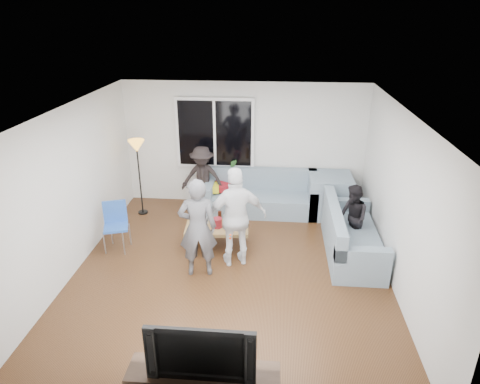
# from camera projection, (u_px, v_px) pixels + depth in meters

# --- Properties ---
(floor) EXTENTS (5.00, 5.50, 0.04)m
(floor) POSITION_uv_depth(u_px,v_px,m) (231.00, 273.00, 6.92)
(floor) COLOR #56351C
(floor) RESTS_ON ground
(ceiling) EXTENTS (5.00, 5.50, 0.04)m
(ceiling) POSITION_uv_depth(u_px,v_px,m) (229.00, 111.00, 5.88)
(ceiling) COLOR white
(ceiling) RESTS_ON ground
(wall_back) EXTENTS (5.00, 0.04, 2.60)m
(wall_back) POSITION_uv_depth(u_px,v_px,m) (244.00, 145.00, 8.93)
(wall_back) COLOR silver
(wall_back) RESTS_ON ground
(wall_front) EXTENTS (5.00, 0.04, 2.60)m
(wall_front) POSITION_uv_depth(u_px,v_px,m) (197.00, 323.00, 3.86)
(wall_front) COLOR silver
(wall_front) RESTS_ON ground
(wall_left) EXTENTS (0.04, 5.50, 2.60)m
(wall_left) POSITION_uv_depth(u_px,v_px,m) (68.00, 193.00, 6.60)
(wall_left) COLOR silver
(wall_left) RESTS_ON ground
(wall_right) EXTENTS (0.04, 5.50, 2.60)m
(wall_right) POSITION_uv_depth(u_px,v_px,m) (402.00, 204.00, 6.20)
(wall_right) COLOR silver
(wall_right) RESTS_ON ground
(window_frame) EXTENTS (1.62, 0.06, 1.47)m
(window_frame) POSITION_uv_depth(u_px,v_px,m) (215.00, 133.00, 8.81)
(window_frame) COLOR white
(window_frame) RESTS_ON wall_back
(window_glass) EXTENTS (1.50, 0.02, 1.35)m
(window_glass) POSITION_uv_depth(u_px,v_px,m) (215.00, 134.00, 8.77)
(window_glass) COLOR black
(window_glass) RESTS_ON window_frame
(window_mullion) EXTENTS (0.05, 0.03, 1.35)m
(window_mullion) POSITION_uv_depth(u_px,v_px,m) (215.00, 134.00, 8.76)
(window_mullion) COLOR white
(window_mullion) RESTS_ON window_frame
(radiator) EXTENTS (1.30, 0.12, 0.62)m
(radiator) POSITION_uv_depth(u_px,v_px,m) (216.00, 189.00, 9.26)
(radiator) COLOR silver
(radiator) RESTS_ON floor
(potted_plant) EXTENTS (0.25, 0.21, 0.40)m
(potted_plant) POSITION_uv_depth(u_px,v_px,m) (232.00, 168.00, 9.00)
(potted_plant) COLOR #2D5D25
(potted_plant) RESTS_ON radiator
(vase) EXTENTS (0.23, 0.23, 0.19)m
(vase) POSITION_uv_depth(u_px,v_px,m) (199.00, 172.00, 9.10)
(vase) COLOR silver
(vase) RESTS_ON radiator
(sofa_back_section) EXTENTS (2.30, 0.85, 0.85)m
(sofa_back_section) POSITION_uv_depth(u_px,v_px,m) (261.00, 193.00, 8.79)
(sofa_back_section) COLOR slate
(sofa_back_section) RESTS_ON floor
(sofa_right_section) EXTENTS (2.00, 0.85, 0.85)m
(sofa_right_section) POSITION_uv_depth(u_px,v_px,m) (353.00, 231.00, 7.27)
(sofa_right_section) COLOR slate
(sofa_right_section) RESTS_ON floor
(sofa_corner) EXTENTS (0.85, 0.85, 0.85)m
(sofa_corner) POSITION_uv_depth(u_px,v_px,m) (329.00, 195.00, 8.68)
(sofa_corner) COLOR slate
(sofa_corner) RESTS_ON floor
(cushion_yellow) EXTENTS (0.43, 0.38, 0.14)m
(cushion_yellow) POSITION_uv_depth(u_px,v_px,m) (209.00, 188.00, 8.82)
(cushion_yellow) COLOR yellow
(cushion_yellow) RESTS_ON sofa_back_section
(cushion_red) EXTENTS (0.46, 0.44, 0.13)m
(cushion_red) POSITION_uv_depth(u_px,v_px,m) (220.00, 187.00, 8.88)
(cushion_red) COLOR maroon
(cushion_red) RESTS_ON sofa_back_section
(coffee_table) EXTENTS (1.14, 0.67, 0.40)m
(coffee_table) POSITION_uv_depth(u_px,v_px,m) (217.00, 236.00, 7.57)
(coffee_table) COLOR olive
(coffee_table) RESTS_ON floor
(pitcher) EXTENTS (0.17, 0.17, 0.17)m
(pitcher) POSITION_uv_depth(u_px,v_px,m) (217.00, 223.00, 7.43)
(pitcher) COLOR maroon
(pitcher) RESTS_ON coffee_table
(side_chair) EXTENTS (0.50, 0.50, 0.86)m
(side_chair) POSITION_uv_depth(u_px,v_px,m) (116.00, 227.00, 7.39)
(side_chair) COLOR #2957B4
(side_chair) RESTS_ON floor
(floor_lamp) EXTENTS (0.32, 0.32, 1.56)m
(floor_lamp) POSITION_uv_depth(u_px,v_px,m) (140.00, 178.00, 8.59)
(floor_lamp) COLOR #FCA82F
(floor_lamp) RESTS_ON floor
(player_left) EXTENTS (0.64, 0.48, 1.62)m
(player_left) POSITION_uv_depth(u_px,v_px,m) (198.00, 228.00, 6.57)
(player_left) COLOR #525358
(player_left) RESTS_ON floor
(player_right) EXTENTS (1.06, 0.68, 1.68)m
(player_right) POSITION_uv_depth(u_px,v_px,m) (236.00, 217.00, 6.83)
(player_right) COLOR silver
(player_right) RESTS_ON floor
(spectator_right) EXTENTS (0.59, 0.68, 1.18)m
(spectator_right) POSITION_uv_depth(u_px,v_px,m) (352.00, 218.00, 7.37)
(spectator_right) COLOR black
(spectator_right) RESTS_ON floor
(spectator_back) EXTENTS (0.92, 0.57, 1.37)m
(spectator_back) POSITION_uv_depth(u_px,v_px,m) (202.00, 179.00, 8.81)
(spectator_back) COLOR black
(spectator_back) RESTS_ON floor
(television) EXTENTS (1.11, 0.15, 0.64)m
(television) POSITION_uv_depth(u_px,v_px,m) (202.00, 347.00, 4.32)
(television) COLOR black
(television) RESTS_ON tv_console
(bottle_c) EXTENTS (0.07, 0.07, 0.21)m
(bottle_c) POSITION_uv_depth(u_px,v_px,m) (220.00, 217.00, 7.60)
(bottle_c) COLOR black
(bottle_c) RESTS_ON coffee_table
(bottle_a) EXTENTS (0.07, 0.07, 0.21)m
(bottle_a) POSITION_uv_depth(u_px,v_px,m) (200.00, 218.00, 7.56)
(bottle_a) COLOR #C1740B
(bottle_a) RESTS_ON coffee_table
(bottle_d) EXTENTS (0.07, 0.07, 0.27)m
(bottle_d) POSITION_uv_depth(u_px,v_px,m) (232.00, 221.00, 7.37)
(bottle_d) COLOR orange
(bottle_d) RESTS_ON coffee_table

